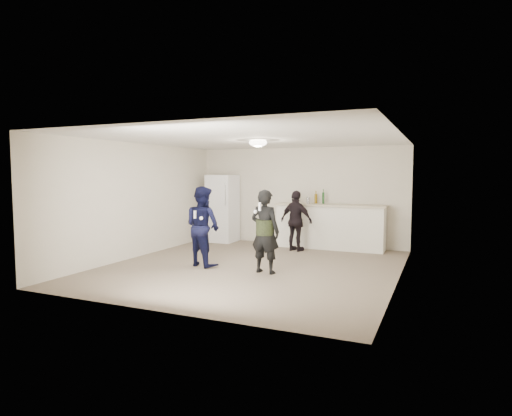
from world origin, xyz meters
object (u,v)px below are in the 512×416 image
at_px(fridge, 223,208).
at_px(man, 203,226).
at_px(woman, 265,231).
at_px(spectator, 296,221).
at_px(counter, 330,227).
at_px(shaker, 308,201).

distance_m(fridge, man, 3.08).
bearing_deg(woman, spectator, -79.52).
height_order(counter, shaker, shaker).
bearing_deg(fridge, shaker, -1.24).
bearing_deg(counter, woman, -98.75).
xyz_separation_m(shaker, spectator, (-0.13, -0.52, -0.46)).
bearing_deg(woman, man, 2.23).
relative_size(counter, man, 1.64).
relative_size(shaker, woman, 0.11).
bearing_deg(spectator, fridge, 0.35).
xyz_separation_m(fridge, spectator, (2.28, -0.58, -0.18)).
height_order(counter, man, man).
distance_m(man, spectator, 2.60).
distance_m(counter, spectator, 0.94).
bearing_deg(shaker, counter, 13.15).
bearing_deg(spectator, shaker, -89.76).
distance_m(woman, spectator, 2.41).
relative_size(man, woman, 1.02).
xyz_separation_m(counter, man, (-1.85, -2.95, 0.27)).
distance_m(counter, man, 3.49).
relative_size(counter, spectator, 1.81).
relative_size(fridge, woman, 1.16).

